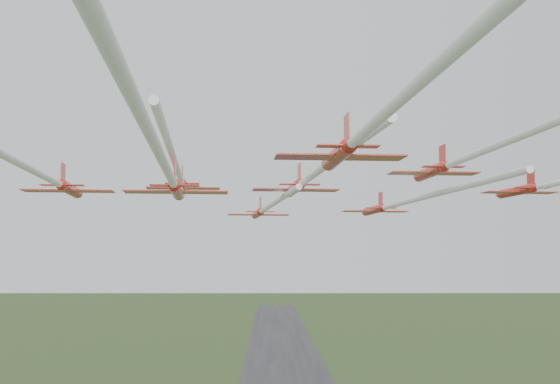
{
  "coord_description": "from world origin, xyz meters",
  "views": [
    {
      "loc": [
        -7.16,
        -90.93,
        48.37
      ],
      "look_at": [
        -5.85,
        -5.55,
        56.56
      ],
      "focal_mm": 45.0,
      "sensor_mm": 36.0,
      "label": 1
    }
  ],
  "objects_px": {
    "jet_lead": "(264,209)",
    "jet_row4_right": "(511,140)",
    "jet_row2_left": "(179,175)",
    "jet_row4_left": "(169,173)",
    "jet_row3_right": "(560,182)",
    "jet_trail_solo": "(371,126)",
    "jet_row3_mid": "(307,179)",
    "jet_row2_right": "(398,204)",
    "jet_row3_left": "(28,168)"
  },
  "relations": [
    {
      "from": "jet_trail_solo",
      "to": "jet_row4_left",
      "type": "bearing_deg",
      "value": 134.9
    },
    {
      "from": "jet_row4_right",
      "to": "jet_row4_left",
      "type": "bearing_deg",
      "value": 170.31
    },
    {
      "from": "jet_trail_solo",
      "to": "jet_row3_right",
      "type": "bearing_deg",
      "value": 48.86
    },
    {
      "from": "jet_lead",
      "to": "jet_row3_mid",
      "type": "distance_m",
      "value": 30.15
    },
    {
      "from": "jet_row3_mid",
      "to": "jet_trail_solo",
      "type": "distance_m",
      "value": 29.89
    },
    {
      "from": "jet_lead",
      "to": "jet_row2_right",
      "type": "xyz_separation_m",
      "value": [
        15.55,
        -18.34,
        -0.66
      ]
    },
    {
      "from": "jet_row2_left",
      "to": "jet_row4_left",
      "type": "bearing_deg",
      "value": -89.23
    },
    {
      "from": "jet_row3_right",
      "to": "jet_row4_left",
      "type": "xyz_separation_m",
      "value": [
        -36.89,
        -19.6,
        -1.56
      ]
    },
    {
      "from": "jet_row2_left",
      "to": "jet_trail_solo",
      "type": "xyz_separation_m",
      "value": [
        15.78,
        -38.43,
        -1.79
      ]
    },
    {
      "from": "jet_row3_left",
      "to": "jet_row3_mid",
      "type": "height_order",
      "value": "jet_row3_mid"
    },
    {
      "from": "jet_row3_left",
      "to": "jet_trail_solo",
      "type": "bearing_deg",
      "value": -39.61
    },
    {
      "from": "jet_row3_mid",
      "to": "jet_lead",
      "type": "bearing_deg",
      "value": 92.76
    },
    {
      "from": "jet_row3_left",
      "to": "jet_row3_right",
      "type": "bearing_deg",
      "value": 10.56
    },
    {
      "from": "jet_row3_mid",
      "to": "jet_row4_left",
      "type": "distance_m",
      "value": 21.44
    },
    {
      "from": "jet_lead",
      "to": "jet_row2_right",
      "type": "relative_size",
      "value": 0.99
    },
    {
      "from": "jet_row2_left",
      "to": "jet_trail_solo",
      "type": "distance_m",
      "value": 41.58
    },
    {
      "from": "jet_row4_right",
      "to": "jet_trail_solo",
      "type": "relative_size",
      "value": 1.29
    },
    {
      "from": "jet_row3_right",
      "to": "jet_row4_right",
      "type": "xyz_separation_m",
      "value": [
        -12.58,
        -21.9,
        0.59
      ]
    },
    {
      "from": "jet_row2_right",
      "to": "jet_row3_left",
      "type": "relative_size",
      "value": 0.7
    },
    {
      "from": "jet_row2_left",
      "to": "jet_row3_mid",
      "type": "xyz_separation_m",
      "value": [
        13.75,
        -8.61,
        -1.44
      ]
    },
    {
      "from": "jet_row3_right",
      "to": "jet_trail_solo",
      "type": "relative_size",
      "value": 0.86
    },
    {
      "from": "jet_row3_left",
      "to": "jet_trail_solo",
      "type": "relative_size",
      "value": 1.3
    },
    {
      "from": "jet_row4_left",
      "to": "jet_trail_solo",
      "type": "relative_size",
      "value": 1.06
    },
    {
      "from": "jet_lead",
      "to": "jet_row3_right",
      "type": "bearing_deg",
      "value": -49.83
    },
    {
      "from": "jet_row4_left",
      "to": "jet_trail_solo",
      "type": "height_order",
      "value": "jet_trail_solo"
    },
    {
      "from": "jet_row3_left",
      "to": "jet_row3_right",
      "type": "relative_size",
      "value": 1.52
    },
    {
      "from": "jet_row3_left",
      "to": "jet_row2_left",
      "type": "bearing_deg",
      "value": 60.88
    },
    {
      "from": "jet_row4_left",
      "to": "jet_row3_left",
      "type": "bearing_deg",
      "value": 150.48
    },
    {
      "from": "jet_row3_right",
      "to": "jet_row4_right",
      "type": "relative_size",
      "value": 0.67
    },
    {
      "from": "jet_row2_left",
      "to": "jet_row4_right",
      "type": "bearing_deg",
      "value": -52.22
    },
    {
      "from": "jet_row2_right",
      "to": "jet_row4_right",
      "type": "xyz_separation_m",
      "value": [
        2.13,
        -32.08,
        2.0
      ]
    },
    {
      "from": "jet_lead",
      "to": "jet_row4_right",
      "type": "relative_size",
      "value": 0.7
    },
    {
      "from": "jet_lead",
      "to": "jet_row4_right",
      "type": "bearing_deg",
      "value": -77.21
    },
    {
      "from": "jet_row2_left",
      "to": "jet_row2_right",
      "type": "relative_size",
      "value": 1.18
    },
    {
      "from": "jet_lead",
      "to": "jet_row4_left",
      "type": "distance_m",
      "value": 48.57
    },
    {
      "from": "jet_row2_left",
      "to": "jet_row3_right",
      "type": "bearing_deg",
      "value": -15.44
    },
    {
      "from": "jet_row3_left",
      "to": "jet_row4_right",
      "type": "xyz_separation_m",
      "value": [
        36.38,
        -7.84,
        1.03
      ]
    },
    {
      "from": "jet_row3_right",
      "to": "jet_row4_right",
      "type": "height_order",
      "value": "jet_row4_right"
    },
    {
      "from": "jet_row3_left",
      "to": "jet_row3_right",
      "type": "xyz_separation_m",
      "value": [
        48.96,
        14.06,
        0.44
      ]
    },
    {
      "from": "jet_lead",
      "to": "jet_trail_solo",
      "type": "bearing_deg",
      "value": -90.37
    },
    {
      "from": "jet_row2_left",
      "to": "jet_trail_solo",
      "type": "height_order",
      "value": "jet_row2_left"
    },
    {
      "from": "jet_row4_left",
      "to": "jet_row3_right",
      "type": "bearing_deg",
      "value": 23.11
    },
    {
      "from": "jet_lead",
      "to": "jet_row3_mid",
      "type": "relative_size",
      "value": 1.01
    },
    {
      "from": "jet_lead",
      "to": "jet_row4_right",
      "type": "distance_m",
      "value": 53.44
    },
    {
      "from": "jet_row2_left",
      "to": "jet_row3_left",
      "type": "xyz_separation_m",
      "value": [
        -9.36,
        -21.37,
        -1.99
      ]
    },
    {
      "from": "jet_row3_left",
      "to": "jet_row4_left",
      "type": "height_order",
      "value": "jet_row3_left"
    },
    {
      "from": "jet_row2_left",
      "to": "jet_row4_right",
      "type": "relative_size",
      "value": 0.84
    },
    {
      "from": "jet_row4_left",
      "to": "jet_row4_right",
      "type": "xyz_separation_m",
      "value": [
        24.31,
        -2.3,
        2.15
      ]
    },
    {
      "from": "jet_row2_left",
      "to": "jet_row4_right",
      "type": "distance_m",
      "value": 39.8
    },
    {
      "from": "jet_row2_right",
      "to": "jet_row4_right",
      "type": "distance_m",
      "value": 32.21
    }
  ]
}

